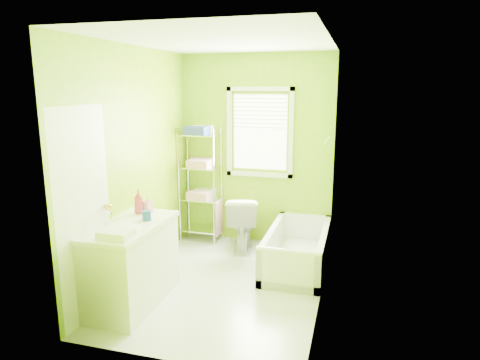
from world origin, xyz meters
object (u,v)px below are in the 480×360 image
(bathtub, at_px, (297,255))
(vanity, at_px, (131,261))
(wire_shelf_unit, at_px, (202,172))
(toilet, at_px, (242,222))

(bathtub, bearing_deg, vanity, -137.81)
(vanity, bearing_deg, wire_shelf_unit, 88.89)
(bathtub, distance_m, toilet, 0.93)
(bathtub, distance_m, wire_shelf_unit, 1.78)
(toilet, height_order, vanity, vanity)
(wire_shelf_unit, bearing_deg, bathtub, -22.75)
(toilet, distance_m, wire_shelf_unit, 0.92)
(toilet, bearing_deg, vanity, 56.20)
(toilet, height_order, wire_shelf_unit, wire_shelf_unit)
(toilet, bearing_deg, wire_shelf_unit, -29.31)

